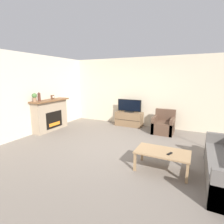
{
  "coord_description": "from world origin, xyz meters",
  "views": [
    {
      "loc": [
        1.88,
        -4.11,
        1.92
      ],
      "look_at": [
        -0.51,
        0.76,
        0.85
      ],
      "focal_mm": 28.0,
      "sensor_mm": 36.0,
      "label": 1
    }
  ],
  "objects_px": {
    "potted_plant": "(34,97)",
    "armchair": "(164,125)",
    "fireplace": "(50,115)",
    "mantel_clock": "(53,97)",
    "coffee_table": "(162,154)",
    "remote": "(170,154)",
    "tv_stand": "(129,119)",
    "tv": "(129,106)",
    "mantel_vase_left": "(39,97)"
  },
  "relations": [
    {
      "from": "potted_plant",
      "to": "armchair",
      "type": "relative_size",
      "value": 0.35
    },
    {
      "from": "fireplace",
      "to": "mantel_clock",
      "type": "height_order",
      "value": "mantel_clock"
    },
    {
      "from": "coffee_table",
      "to": "potted_plant",
      "type": "bearing_deg",
      "value": 173.36
    },
    {
      "from": "fireplace",
      "to": "mantel_clock",
      "type": "relative_size",
      "value": 10.04
    },
    {
      "from": "potted_plant",
      "to": "remote",
      "type": "relative_size",
      "value": 1.86
    },
    {
      "from": "tv_stand",
      "to": "armchair",
      "type": "height_order",
      "value": "armchair"
    },
    {
      "from": "mantel_clock",
      "to": "tv",
      "type": "distance_m",
      "value": 2.95
    },
    {
      "from": "mantel_vase_left",
      "to": "coffee_table",
      "type": "height_order",
      "value": "mantel_vase_left"
    },
    {
      "from": "mantel_clock",
      "to": "potted_plant",
      "type": "height_order",
      "value": "potted_plant"
    },
    {
      "from": "tv",
      "to": "armchair",
      "type": "bearing_deg",
      "value": -13.11
    },
    {
      "from": "mantel_vase_left",
      "to": "mantel_clock",
      "type": "distance_m",
      "value": 0.61
    },
    {
      "from": "fireplace",
      "to": "remote",
      "type": "xyz_separation_m",
      "value": [
        4.41,
        -1.21,
        -0.15
      ]
    },
    {
      "from": "tv",
      "to": "remote",
      "type": "relative_size",
      "value": 6.35
    },
    {
      "from": "potted_plant",
      "to": "coffee_table",
      "type": "relative_size",
      "value": 0.26
    },
    {
      "from": "tv",
      "to": "coffee_table",
      "type": "height_order",
      "value": "tv"
    },
    {
      "from": "tv_stand",
      "to": "tv",
      "type": "bearing_deg",
      "value": -90.0
    },
    {
      "from": "fireplace",
      "to": "mantel_vase_left",
      "type": "relative_size",
      "value": 4.99
    },
    {
      "from": "remote",
      "to": "armchair",
      "type": "bearing_deg",
      "value": 125.87
    },
    {
      "from": "tv_stand",
      "to": "coffee_table",
      "type": "relative_size",
      "value": 0.99
    },
    {
      "from": "mantel_vase_left",
      "to": "remote",
      "type": "bearing_deg",
      "value": -9.73
    },
    {
      "from": "remote",
      "to": "coffee_table",
      "type": "bearing_deg",
      "value": 178.57
    },
    {
      "from": "mantel_vase_left",
      "to": "fireplace",
      "type": "bearing_deg",
      "value": 92.14
    },
    {
      "from": "tv_stand",
      "to": "armchair",
      "type": "relative_size",
      "value": 1.33
    },
    {
      "from": "fireplace",
      "to": "mantel_vase_left",
      "type": "xyz_separation_m",
      "value": [
        0.02,
        -0.45,
        0.7
      ]
    },
    {
      "from": "tv_stand",
      "to": "tv",
      "type": "relative_size",
      "value": 1.1
    },
    {
      "from": "armchair",
      "to": "coffee_table",
      "type": "distance_m",
      "value": 2.67
    },
    {
      "from": "mantel_vase_left",
      "to": "mantel_clock",
      "type": "xyz_separation_m",
      "value": [
        0.0,
        0.6,
        -0.07
      ]
    },
    {
      "from": "tv",
      "to": "remote",
      "type": "xyz_separation_m",
      "value": [
        2.01,
        -3.03,
        -0.36
      ]
    },
    {
      "from": "potted_plant",
      "to": "coffee_table",
      "type": "height_order",
      "value": "potted_plant"
    },
    {
      "from": "coffee_table",
      "to": "remote",
      "type": "bearing_deg",
      "value": -25.05
    },
    {
      "from": "coffee_table",
      "to": "mantel_vase_left",
      "type": "bearing_deg",
      "value": 170.86
    },
    {
      "from": "fireplace",
      "to": "tv",
      "type": "height_order",
      "value": "fireplace"
    },
    {
      "from": "armchair",
      "to": "coffee_table",
      "type": "bearing_deg",
      "value": -80.62
    },
    {
      "from": "tv_stand",
      "to": "coffee_table",
      "type": "distance_m",
      "value": 3.5
    },
    {
      "from": "potted_plant",
      "to": "coffee_table",
      "type": "bearing_deg",
      "value": -6.64
    },
    {
      "from": "mantel_clock",
      "to": "tv",
      "type": "height_order",
      "value": "mantel_clock"
    },
    {
      "from": "tv_stand",
      "to": "mantel_clock",
      "type": "bearing_deg",
      "value": -144.84
    },
    {
      "from": "tv_stand",
      "to": "fireplace",
      "type": "bearing_deg",
      "value": -142.7
    },
    {
      "from": "potted_plant",
      "to": "mantel_vase_left",
      "type": "bearing_deg",
      "value": 90.0
    },
    {
      "from": "remote",
      "to": "mantel_clock",
      "type": "bearing_deg",
      "value": -173.53
    },
    {
      "from": "mantel_clock",
      "to": "coffee_table",
      "type": "bearing_deg",
      "value": -16.85
    },
    {
      "from": "mantel_vase_left",
      "to": "tv_stand",
      "type": "relative_size",
      "value": 0.28
    },
    {
      "from": "coffee_table",
      "to": "tv",
      "type": "bearing_deg",
      "value": 122.03
    },
    {
      "from": "mantel_clock",
      "to": "coffee_table",
      "type": "xyz_separation_m",
      "value": [
        4.24,
        -1.28,
        -0.84
      ]
    },
    {
      "from": "tv_stand",
      "to": "coffee_table",
      "type": "bearing_deg",
      "value": -57.99
    },
    {
      "from": "mantel_vase_left",
      "to": "armchair",
      "type": "distance_m",
      "value": 4.39
    },
    {
      "from": "fireplace",
      "to": "mantel_clock",
      "type": "bearing_deg",
      "value": 83.32
    },
    {
      "from": "remote",
      "to": "potted_plant",
      "type": "bearing_deg",
      "value": -163.7
    },
    {
      "from": "mantel_vase_left",
      "to": "mantel_clock",
      "type": "bearing_deg",
      "value": 89.93
    },
    {
      "from": "fireplace",
      "to": "potted_plant",
      "type": "xyz_separation_m",
      "value": [
        0.02,
        -0.64,
        0.72
      ]
    }
  ]
}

